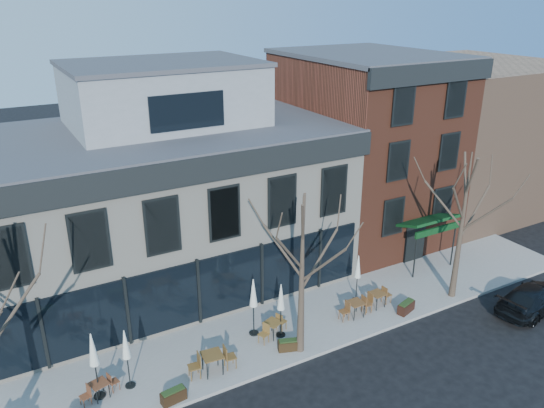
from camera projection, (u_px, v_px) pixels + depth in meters
ground at (200, 326)px, 24.42m from camera, size 120.00×120.00×0.00m
sidewalk_front at (284, 329)px, 24.12m from camera, size 33.50×4.70×0.15m
corner_building at (159, 196)px, 26.82m from camera, size 18.39×10.39×11.10m
red_brick_building at (363, 146)px, 32.29m from camera, size 8.20×11.78×11.18m
bg_building at (465, 133)px, 37.89m from camera, size 12.00×12.00×10.00m
tree_mid at (302, 275)px, 21.22m from camera, size 3.50×3.55×7.04m
tree_right at (462, 225)px, 25.23m from camera, size 3.72×3.77×7.48m
parked_sedan at (533, 298)px, 25.45m from camera, size 4.74×2.40×1.32m
cafe_set_1 at (100, 388)px, 19.76m from camera, size 1.58×0.78×0.81m
cafe_set_2 at (212, 361)px, 21.03m from camera, size 2.03×0.87×1.05m
cafe_set_3 at (273, 327)px, 23.32m from camera, size 1.71×1.01×0.89m
cafe_set_4 at (356, 307)px, 24.76m from camera, size 1.76×0.71×0.93m
cafe_set_5 at (377, 298)px, 25.54m from camera, size 1.74×0.74×0.91m
umbrella_0 at (93, 353)px, 19.22m from camera, size 0.45×0.45×2.81m
umbrella_1 at (126, 347)px, 19.82m from camera, size 0.41×0.41×2.55m
umbrella_2 at (253, 296)px, 22.92m from camera, size 0.44×0.44×2.77m
umbrella_3 at (281, 300)px, 22.86m from camera, size 0.41×0.41×2.59m
umbrella_4 at (358, 269)px, 25.60m from camera, size 0.39×0.39×2.46m
planter_1 at (173, 396)px, 19.62m from camera, size 0.98×0.49×0.53m
planter_2 at (289, 345)px, 22.48m from camera, size 0.97×0.64×0.50m
planter_3 at (406, 307)px, 25.17m from camera, size 1.06×0.67×0.55m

